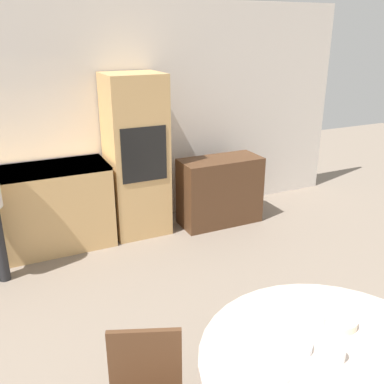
{
  "coord_description": "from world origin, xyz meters",
  "views": [
    {
      "loc": [
        -1.25,
        0.09,
        2.25
      ],
      "look_at": [
        0.02,
        2.78,
        1.13
      ],
      "focal_mm": 40.0,
      "sensor_mm": 36.0,
      "label": 1
    }
  ],
  "objects_px": {
    "bowl_centre": "(293,345)",
    "bowl_near": "(341,322)",
    "sideboard": "(220,191)",
    "cup": "(337,353)",
    "oven_unit": "(136,156)"
  },
  "relations": [
    {
      "from": "bowl_centre",
      "to": "bowl_near",
      "type": "bearing_deg",
      "value": 5.06
    },
    {
      "from": "sideboard",
      "to": "cup",
      "type": "xyz_separation_m",
      "value": [
        -1.1,
        -3.12,
        0.41
      ]
    },
    {
      "from": "bowl_near",
      "to": "bowl_centre",
      "type": "relative_size",
      "value": 0.91
    },
    {
      "from": "sideboard",
      "to": "bowl_centre",
      "type": "height_order",
      "value": "sideboard"
    },
    {
      "from": "oven_unit",
      "to": "cup",
      "type": "relative_size",
      "value": 22.07
    },
    {
      "from": "cup",
      "to": "bowl_near",
      "type": "relative_size",
      "value": 0.49
    },
    {
      "from": "oven_unit",
      "to": "sideboard",
      "type": "bearing_deg",
      "value": -12.4
    },
    {
      "from": "cup",
      "to": "bowl_near",
      "type": "height_order",
      "value": "cup"
    },
    {
      "from": "cup",
      "to": "bowl_centre",
      "type": "xyz_separation_m",
      "value": [
        -0.13,
        0.15,
        -0.02
      ]
    },
    {
      "from": "sideboard",
      "to": "bowl_near",
      "type": "relative_size",
      "value": 5.81
    },
    {
      "from": "sideboard",
      "to": "bowl_centre",
      "type": "bearing_deg",
      "value": -112.53
    },
    {
      "from": "oven_unit",
      "to": "cup",
      "type": "distance_m",
      "value": 3.34
    },
    {
      "from": "oven_unit",
      "to": "bowl_near",
      "type": "distance_m",
      "value": 3.15
    },
    {
      "from": "oven_unit",
      "to": "sideboard",
      "type": "height_order",
      "value": "oven_unit"
    },
    {
      "from": "oven_unit",
      "to": "cup",
      "type": "xyz_separation_m",
      "value": [
        -0.11,
        -3.33,
        -0.1
      ]
    }
  ]
}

